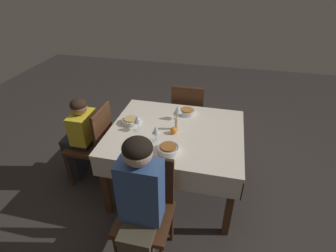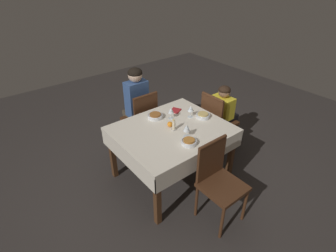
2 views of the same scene
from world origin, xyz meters
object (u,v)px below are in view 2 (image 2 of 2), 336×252
(bowl_north, at_px, (156,116))
(napkin_red_folded, at_px, (175,110))
(wine_glass_south, at_px, (187,128))
(person_adult_denim, at_px, (135,103))
(chair_east, at_px, (216,120))
(chair_south, at_px, (218,178))
(wine_glass_east, at_px, (191,109))
(dining_table, at_px, (172,135))
(person_child_yellow, at_px, (225,114))
(orange_fruit, at_px, (170,124))
(bowl_east, at_px, (203,115))
(candle_centerpiece, at_px, (174,126))
(bowl_south, at_px, (189,142))
(wine_glass_north, at_px, (171,111))
(chair_north, at_px, (142,118))

(bowl_north, xyz_separation_m, napkin_red_folded, (0.31, -0.02, -0.02))
(wine_glass_south, bearing_deg, person_adult_denim, 87.60)
(chair_east, xyz_separation_m, chair_south, (-0.86, -0.82, 0.00))
(person_adult_denim, bearing_deg, wine_glass_east, 108.49)
(dining_table, xyz_separation_m, bowl_north, (0.00, 0.32, 0.11))
(wine_glass_east, bearing_deg, napkin_red_folded, 99.79)
(wine_glass_south, bearing_deg, chair_east, 19.09)
(person_child_yellow, bearing_deg, napkin_red_folded, 70.96)
(chair_south, xyz_separation_m, orange_fruit, (0.02, 0.80, 0.25))
(bowl_east, relative_size, candle_centerpiece, 1.19)
(bowl_south, distance_m, orange_fruit, 0.40)
(bowl_south, relative_size, napkin_red_folded, 1.00)
(wine_glass_north, relative_size, orange_fruit, 2.27)
(person_adult_denim, relative_size, bowl_north, 6.29)
(bowl_east, height_order, wine_glass_south, wine_glass_south)
(wine_glass_south, bearing_deg, chair_south, -93.37)
(dining_table, bearing_deg, wine_glass_east, 10.68)
(wine_glass_south, relative_size, napkin_red_folded, 0.89)
(person_child_yellow, bearing_deg, chair_north, 53.81)
(chair_south, distance_m, candle_centerpiece, 0.77)
(wine_glass_east, bearing_deg, dining_table, -169.32)
(wine_glass_east, height_order, candle_centerpiece, wine_glass_east)
(orange_fruit, bearing_deg, chair_south, -91.30)
(chair_east, height_order, person_child_yellow, person_child_yellow)
(chair_east, distance_m, person_adult_denim, 1.16)
(wine_glass_north, bearing_deg, chair_north, 97.11)
(wine_glass_east, bearing_deg, bowl_east, -41.10)
(wine_glass_north, bearing_deg, orange_fruit, -132.39)
(wine_glass_south, bearing_deg, wine_glass_east, 41.74)
(chair_east, relative_size, chair_south, 1.00)
(bowl_east, xyz_separation_m, napkin_red_folded, (-0.16, 0.34, -0.02))
(dining_table, height_order, chair_south, chair_south)
(bowl_north, bearing_deg, wine_glass_south, -87.90)
(chair_north, relative_size, orange_fruit, 14.08)
(wine_glass_north, bearing_deg, bowl_east, -34.64)
(chair_north, distance_m, bowl_south, 1.14)
(wine_glass_south, bearing_deg, person_child_yellow, 16.05)
(bowl_north, distance_m, orange_fruit, 0.28)
(bowl_east, height_order, wine_glass_east, wine_glass_east)
(wine_glass_east, bearing_deg, person_adult_denim, 108.49)
(person_adult_denim, height_order, bowl_north, person_adult_denim)
(bowl_north, distance_m, napkin_red_folded, 0.31)
(wine_glass_south, xyz_separation_m, napkin_red_folded, (0.29, 0.53, -0.10))
(dining_table, bearing_deg, wine_glass_south, -83.86)
(dining_table, height_order, wine_glass_east, wine_glass_east)
(chair_north, bearing_deg, wine_glass_east, 112.17)
(person_adult_denim, relative_size, bowl_south, 7.12)
(bowl_east, distance_m, orange_fruit, 0.47)
(chair_north, height_order, person_adult_denim, person_adult_denim)
(wine_glass_north, relative_size, napkin_red_folded, 0.86)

